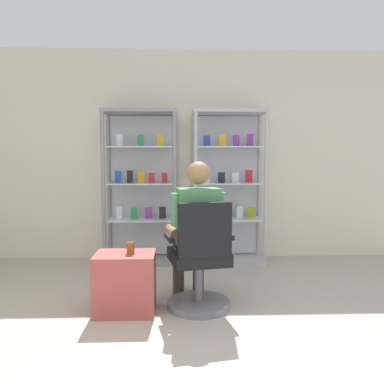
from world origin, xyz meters
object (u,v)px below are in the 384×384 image
display_cabinet_left (141,186)px  seated_shopkeeper (196,226)px  office_chair (200,266)px  tea_glass (131,248)px  display_cabinet_right (228,186)px  storage_crate (125,283)px

display_cabinet_left → seated_shopkeeper: display_cabinet_left is taller
display_cabinet_left → seated_shopkeeper: (0.62, -1.48, -0.25)m
office_chair → tea_glass: bearing=-176.3°
display_cabinet_left → tea_glass: (0.06, -1.68, -0.40)m
display_cabinet_left → display_cabinet_right: same height
display_cabinet_right → storage_crate: size_ratio=3.72×
display_cabinet_right → seated_shopkeeper: bearing=-107.9°
storage_crate → seated_shopkeeper: bearing=16.4°
office_chair → seated_shopkeeper: size_ratio=0.74×
display_cabinet_left → tea_glass: 1.73m
office_chair → storage_crate: size_ratio=1.88×
seated_shopkeeper → storage_crate: seated_shopkeeper is taller
office_chair → seated_shopkeeper: 0.36m
office_chair → seated_shopkeeper: bearing=101.3°
display_cabinet_right → storage_crate: bearing=-123.3°
office_chair → display_cabinet_right: bearing=74.7°
display_cabinet_left → office_chair: 1.85m
seated_shopkeeper → tea_glass: seated_shopkeeper is taller
storage_crate → tea_glass: 0.31m
display_cabinet_right → office_chair: display_cabinet_right is taller
storage_crate → tea_glass: bearing=-20.6°
display_cabinet_right → tea_glass: display_cabinet_right is taller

